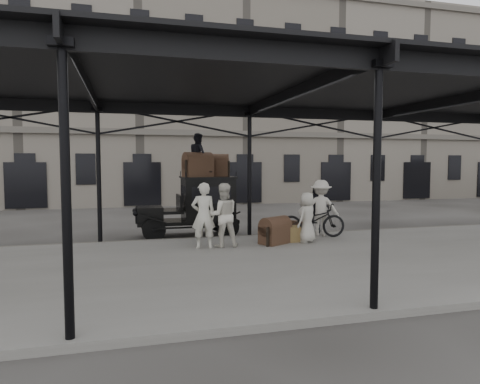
% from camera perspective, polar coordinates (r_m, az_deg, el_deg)
% --- Properties ---
extents(ground, '(120.00, 120.00, 0.00)m').
position_cam_1_polar(ground, '(13.26, 3.71, -7.78)').
color(ground, '#383533').
rests_on(ground, ground).
extents(platform, '(28.00, 8.00, 0.15)m').
position_cam_1_polar(platform, '(11.42, 6.98, -9.36)').
color(platform, slate).
rests_on(platform, ground).
extents(canopy, '(22.50, 9.00, 4.74)m').
position_cam_1_polar(canopy, '(11.52, 6.64, 13.41)').
color(canopy, black).
rests_on(canopy, ground).
extents(building_frontage, '(64.00, 8.00, 14.00)m').
position_cam_1_polar(building_frontage, '(30.88, -7.26, 11.98)').
color(building_frontage, slate).
rests_on(building_frontage, ground).
extents(taxi, '(3.65, 1.55, 2.18)m').
position_cam_1_polar(taxi, '(15.69, -5.47, -1.51)').
color(taxi, black).
rests_on(taxi, ground).
extents(porter_left, '(0.76, 0.54, 1.96)m').
position_cam_1_polar(porter_left, '(12.71, -4.89, -3.14)').
color(porter_left, silver).
rests_on(porter_left, platform).
extents(porter_midleft, '(0.96, 0.76, 1.93)m').
position_cam_1_polar(porter_midleft, '(12.89, -2.29, -3.10)').
color(porter_midleft, silver).
rests_on(porter_midleft, platform).
extents(porter_centre, '(0.93, 0.86, 1.60)m').
position_cam_1_polar(porter_centre, '(13.81, 8.93, -3.36)').
color(porter_centre, beige).
rests_on(porter_centre, platform).
extents(porter_official, '(1.06, 0.77, 1.67)m').
position_cam_1_polar(porter_official, '(15.66, 10.09, -2.37)').
color(porter_official, black).
rests_on(porter_official, platform).
extents(porter_right, '(1.44, 1.17, 1.94)m').
position_cam_1_polar(porter_right, '(15.07, 10.73, -2.11)').
color(porter_right, beige).
rests_on(porter_right, platform).
extents(bicycle, '(2.33, 1.11, 1.18)m').
position_cam_1_polar(bicycle, '(14.74, 9.61, -3.72)').
color(bicycle, black).
rests_on(bicycle, platform).
extents(porter_roof, '(0.71, 0.85, 1.57)m').
position_cam_1_polar(porter_roof, '(15.52, -5.57, 4.94)').
color(porter_roof, black).
rests_on(porter_roof, taxi).
extents(steamer_trunk_roof_near, '(1.12, 0.85, 0.73)m').
position_cam_1_polar(steamer_trunk_roof_near, '(15.36, -5.65, 3.39)').
color(steamer_trunk_roof_near, '#4D3023').
rests_on(steamer_trunk_roof_near, taxi).
extents(steamer_trunk_roof_far, '(1.07, 0.84, 0.69)m').
position_cam_1_polar(steamer_trunk_roof_far, '(15.95, -3.25, 3.35)').
color(steamer_trunk_roof_far, '#4D3023').
rests_on(steamer_trunk_roof_far, taxi).
extents(steamer_trunk_platform, '(1.13, 0.99, 0.71)m').
position_cam_1_polar(steamer_trunk_platform, '(13.53, 4.71, -5.38)').
color(steamer_trunk_platform, '#4D3023').
rests_on(steamer_trunk_platform, platform).
extents(wicker_hamper, '(0.60, 0.45, 0.50)m').
position_cam_1_polar(wicker_hamper, '(13.89, 6.61, -5.58)').
color(wicker_hamper, olive).
rests_on(wicker_hamper, platform).
extents(suitcase_upright, '(0.28, 0.62, 0.45)m').
position_cam_1_polar(suitcase_upright, '(15.46, 7.66, -4.71)').
color(suitcase_upright, '#4D3023').
rests_on(suitcase_upright, platform).
extents(suitcase_flat, '(0.62, 0.32, 0.40)m').
position_cam_1_polar(suitcase_flat, '(14.22, 7.94, -5.58)').
color(suitcase_flat, '#4D3023').
rests_on(suitcase_flat, platform).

